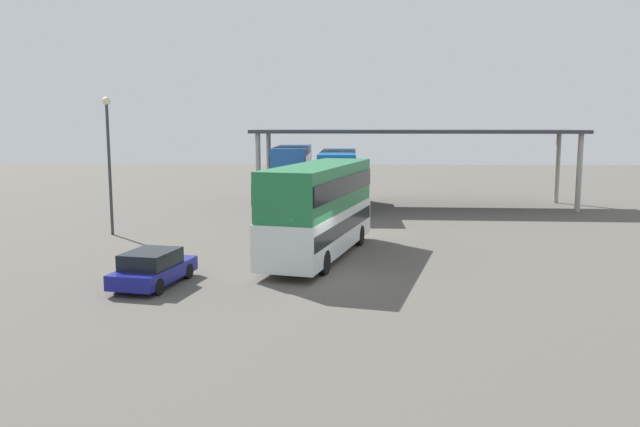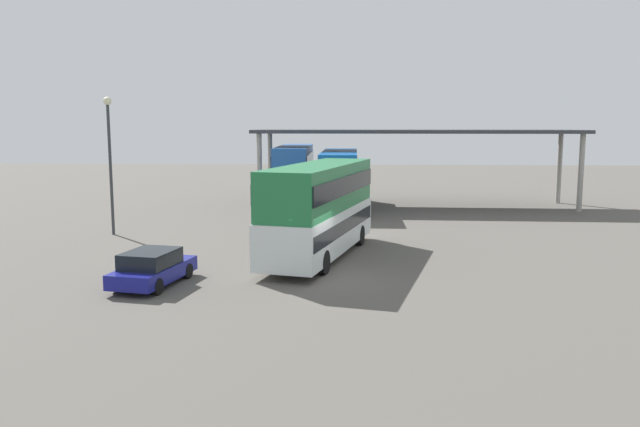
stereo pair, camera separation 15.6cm
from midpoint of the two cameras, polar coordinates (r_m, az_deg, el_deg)
name	(u,v)px [view 2 (the right image)]	position (r m, az deg, el deg)	size (l,w,h in m)	color
ground_plane	(324,277)	(24.93, 0.51, -5.81)	(140.00, 140.00, 0.00)	#55514A
double_decker_main	(320,206)	(28.29, 0.16, 0.65)	(4.90, 10.73, 4.23)	silver
parked_hatchback	(153,268)	(24.33, -14.86, -4.81)	(2.46, 4.21, 1.35)	navy
double_decker_near_canopy	(294,172)	(47.61, -2.26, 3.79)	(2.68, 11.16, 4.38)	silver
double_decker_mid_row	(339,177)	(44.81, 1.89, 3.34)	(2.62, 11.53, 4.11)	white
depot_canopy	(415,134)	(46.65, 8.79, 7.17)	(23.67, 6.71, 5.62)	#33353A
lamppost_tall	(110,148)	(35.74, -18.53, 5.67)	(0.44, 0.44, 7.47)	#33353A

